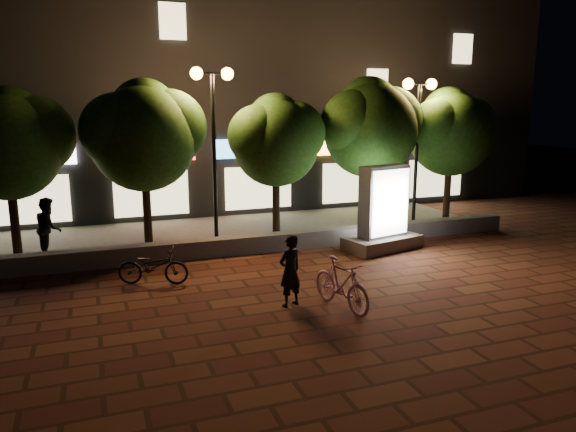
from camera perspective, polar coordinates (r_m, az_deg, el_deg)
name	(u,v)px	position (r m, az deg, el deg)	size (l,w,h in m)	color
ground	(333,294)	(12.28, 4.79, -8.27)	(80.00, 80.00, 0.00)	#562D1B
retaining_wall	(276,242)	(15.76, -1.32, -2.76)	(16.00, 0.45, 0.50)	slate
sidewalk	(252,230)	(18.12, -3.88, -1.54)	(16.00, 5.00, 0.08)	slate
building_block	(208,86)	(23.96, -8.56, 13.54)	(28.00, 8.12, 11.30)	black
tree_far_left	(9,140)	(16.06, -27.63, 7.20)	(3.36, 2.80, 4.63)	black
tree_left	(145,132)	(15.99, -15.04, 8.66)	(3.60, 3.00, 4.89)	black
tree_mid	(277,137)	(16.85, -1.21, 8.41)	(3.24, 2.70, 4.50)	black
tree_right	(371,124)	(18.17, 8.84, 9.62)	(3.72, 3.10, 5.07)	black
tree_far_right	(451,129)	(19.92, 17.00, 8.86)	(3.48, 2.90, 4.76)	black
street_lamp_left	(213,111)	(16.01, -7.99, 11.04)	(1.26, 0.36, 5.18)	black
street_lamp_right	(418,114)	(18.79, 13.73, 10.50)	(1.26, 0.36, 4.98)	black
ad_kiosk	(383,216)	(15.96, 10.11, 0.02)	(2.49, 1.65, 2.48)	slate
scooter_pink	(341,284)	(11.28, 5.70, -7.23)	(0.51, 1.79, 1.07)	#CF86B2
rider	(290,271)	(11.31, 0.22, -5.84)	(0.57, 0.37, 1.55)	black
scooter_parked	(153,266)	(13.15, -14.19, -5.22)	(0.58, 1.68, 0.88)	black
pedestrian	(49,228)	(15.96, -24.15, -1.15)	(0.81, 0.63, 1.68)	black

